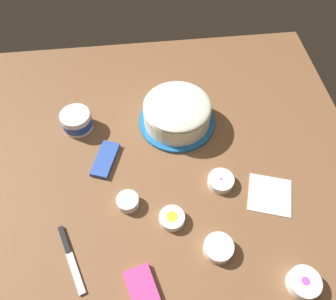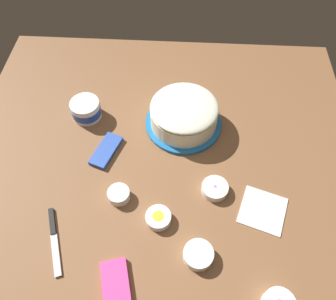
{
  "view_description": "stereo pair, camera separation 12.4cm",
  "coord_description": "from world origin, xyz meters",
  "px_view_note": "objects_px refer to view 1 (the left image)",
  "views": [
    {
      "loc": [
        0.63,
        -0.05,
        1.08
      ],
      "look_at": [
        -0.08,
        0.03,
        0.04
      ],
      "focal_mm": 36.08,
      "sensor_mm": 36.0,
      "label": 1
    },
    {
      "loc": [
        0.64,
        0.07,
        1.08
      ],
      "look_at": [
        -0.08,
        0.03,
        0.04
      ],
      "focal_mm": 36.08,
      "sensor_mm": 36.0,
      "label": 2
    }
  ],
  "objects_px": {
    "paper_napkin": "(270,195)",
    "candy_box_upper": "(105,159)",
    "sprinkle_bowl_pink": "(221,181)",
    "sprinkle_bowl_rainbow": "(304,283)",
    "sprinkle_bowl_green": "(218,248)",
    "sprinkle_bowl_orange": "(128,201)",
    "sprinkle_bowl_yellow": "(172,218)",
    "candy_box_lower": "(143,290)",
    "spreading_knife": "(69,253)",
    "frosted_cake": "(177,113)",
    "frosting_tub": "(77,121)"
  },
  "relations": [
    {
      "from": "sprinkle_bowl_yellow",
      "to": "candy_box_upper",
      "type": "distance_m",
      "value": 0.35
    },
    {
      "from": "sprinkle_bowl_rainbow",
      "to": "sprinkle_bowl_green",
      "type": "relative_size",
      "value": 1.02
    },
    {
      "from": "frosting_tub",
      "to": "sprinkle_bowl_green",
      "type": "xyz_separation_m",
      "value": [
        0.56,
        0.47,
        -0.02
      ]
    },
    {
      "from": "frosting_tub",
      "to": "sprinkle_bowl_rainbow",
      "type": "xyz_separation_m",
      "value": [
        0.7,
        0.7,
        -0.02
      ]
    },
    {
      "from": "sprinkle_bowl_yellow",
      "to": "paper_napkin",
      "type": "distance_m",
      "value": 0.36
    },
    {
      "from": "sprinkle_bowl_rainbow",
      "to": "candy_box_upper",
      "type": "distance_m",
      "value": 0.79
    },
    {
      "from": "frosted_cake",
      "to": "spreading_knife",
      "type": "relative_size",
      "value": 1.36
    },
    {
      "from": "candy_box_lower",
      "to": "sprinkle_bowl_rainbow",
      "type": "bearing_deg",
      "value": 70.46
    },
    {
      "from": "spreading_knife",
      "to": "sprinkle_bowl_pink",
      "type": "bearing_deg",
      "value": 110.33
    },
    {
      "from": "sprinkle_bowl_orange",
      "to": "frosted_cake",
      "type": "bearing_deg",
      "value": 147.97
    },
    {
      "from": "frosting_tub",
      "to": "sprinkle_bowl_orange",
      "type": "xyz_separation_m",
      "value": [
        0.37,
        0.19,
        -0.02
      ]
    },
    {
      "from": "paper_napkin",
      "to": "candy_box_upper",
      "type": "bearing_deg",
      "value": -110.09
    },
    {
      "from": "sprinkle_bowl_orange",
      "to": "frosting_tub",
      "type": "bearing_deg",
      "value": -153.24
    },
    {
      "from": "frosted_cake",
      "to": "paper_napkin",
      "type": "bearing_deg",
      "value": 37.99
    },
    {
      "from": "spreading_knife",
      "to": "sprinkle_bowl_green",
      "type": "relative_size",
      "value": 2.36
    },
    {
      "from": "spreading_knife",
      "to": "sprinkle_bowl_rainbow",
      "type": "relative_size",
      "value": 2.32
    },
    {
      "from": "spreading_knife",
      "to": "frosting_tub",
      "type": "bearing_deg",
      "value": 178.75
    },
    {
      "from": "candy_box_lower",
      "to": "candy_box_upper",
      "type": "xyz_separation_m",
      "value": [
        -0.48,
        -0.11,
        -0.0
      ]
    },
    {
      "from": "spreading_knife",
      "to": "sprinkle_bowl_yellow",
      "type": "relative_size",
      "value": 2.61
    },
    {
      "from": "frosting_tub",
      "to": "sprinkle_bowl_green",
      "type": "distance_m",
      "value": 0.73
    },
    {
      "from": "sprinkle_bowl_orange",
      "to": "paper_napkin",
      "type": "relative_size",
      "value": 0.52
    },
    {
      "from": "candy_box_upper",
      "to": "frosted_cake",
      "type": "bearing_deg",
      "value": 137.67
    },
    {
      "from": "candy_box_lower",
      "to": "spreading_knife",
      "type": "bearing_deg",
      "value": -137.05
    },
    {
      "from": "paper_napkin",
      "to": "sprinkle_bowl_orange",
      "type": "bearing_deg",
      "value": -92.56
    },
    {
      "from": "sprinkle_bowl_yellow",
      "to": "candy_box_lower",
      "type": "bearing_deg",
      "value": -27.87
    },
    {
      "from": "sprinkle_bowl_green",
      "to": "sprinkle_bowl_yellow",
      "type": "bearing_deg",
      "value": -131.04
    },
    {
      "from": "spreading_knife",
      "to": "paper_napkin",
      "type": "xyz_separation_m",
      "value": [
        -0.13,
        0.7,
        -0.0
      ]
    },
    {
      "from": "sprinkle_bowl_green",
      "to": "sprinkle_bowl_pink",
      "type": "height_order",
      "value": "sprinkle_bowl_green"
    },
    {
      "from": "sprinkle_bowl_rainbow",
      "to": "candy_box_upper",
      "type": "bearing_deg",
      "value": -131.29
    },
    {
      "from": "sprinkle_bowl_yellow",
      "to": "sprinkle_bowl_green",
      "type": "relative_size",
      "value": 0.9
    },
    {
      "from": "sprinkle_bowl_pink",
      "to": "spreading_knife",
      "type": "bearing_deg",
      "value": -69.67
    },
    {
      "from": "sprinkle_bowl_yellow",
      "to": "sprinkle_bowl_green",
      "type": "bearing_deg",
      "value": 48.96
    },
    {
      "from": "frosted_cake",
      "to": "sprinkle_bowl_rainbow",
      "type": "relative_size",
      "value": 3.14
    },
    {
      "from": "candy_box_lower",
      "to": "frosted_cake",
      "type": "bearing_deg",
      "value": 148.52
    },
    {
      "from": "sprinkle_bowl_pink",
      "to": "candy_box_lower",
      "type": "relative_size",
      "value": 0.68
    },
    {
      "from": "sprinkle_bowl_rainbow",
      "to": "sprinkle_bowl_green",
      "type": "bearing_deg",
      "value": -119.8
    },
    {
      "from": "spreading_knife",
      "to": "sprinkle_bowl_orange",
      "type": "bearing_deg",
      "value": 127.83
    },
    {
      "from": "sprinkle_bowl_pink",
      "to": "paper_napkin",
      "type": "bearing_deg",
      "value": 67.89
    },
    {
      "from": "candy_box_lower",
      "to": "paper_napkin",
      "type": "distance_m",
      "value": 0.55
    },
    {
      "from": "sprinkle_bowl_yellow",
      "to": "frosting_tub",
      "type": "bearing_deg",
      "value": -143.45
    },
    {
      "from": "frosted_cake",
      "to": "sprinkle_bowl_rainbow",
      "type": "height_order",
      "value": "frosted_cake"
    },
    {
      "from": "sprinkle_bowl_rainbow",
      "to": "sprinkle_bowl_pink",
      "type": "bearing_deg",
      "value": -154.74
    },
    {
      "from": "spreading_knife",
      "to": "paper_napkin",
      "type": "bearing_deg",
      "value": 100.55
    },
    {
      "from": "candy_box_upper",
      "to": "sprinkle_bowl_pink",
      "type": "bearing_deg",
      "value": 90.51
    },
    {
      "from": "spreading_knife",
      "to": "sprinkle_bowl_rainbow",
      "type": "bearing_deg",
      "value": 76.05
    },
    {
      "from": "spreading_knife",
      "to": "paper_napkin",
      "type": "height_order",
      "value": "spreading_knife"
    },
    {
      "from": "candy_box_upper",
      "to": "spreading_knife",
      "type": "bearing_deg",
      "value": 0.59
    },
    {
      "from": "spreading_knife",
      "to": "candy_box_lower",
      "type": "relative_size",
      "value": 1.65
    },
    {
      "from": "sprinkle_bowl_yellow",
      "to": "sprinkle_bowl_pink",
      "type": "xyz_separation_m",
      "value": [
        -0.12,
        0.19,
        -0.0
      ]
    },
    {
      "from": "frosting_tub",
      "to": "candy_box_upper",
      "type": "distance_m",
      "value": 0.21
    }
  ]
}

